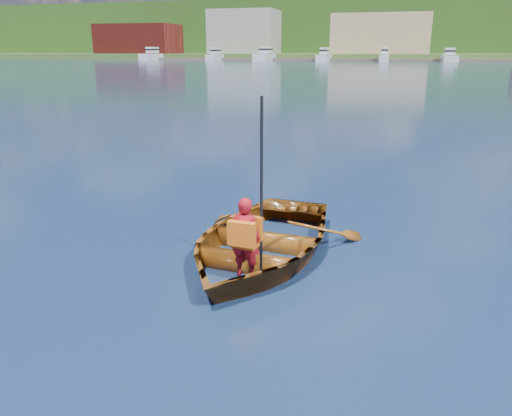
{
  "coord_description": "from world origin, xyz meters",
  "views": [
    {
      "loc": [
        1.11,
        -7.26,
        2.78
      ],
      "look_at": [
        -0.63,
        -0.91,
        0.7
      ],
      "focal_mm": 35.0,
      "sensor_mm": 36.0,
      "label": 1
    }
  ],
  "objects_px": {
    "rowboat": "(260,241)",
    "child_paddler": "(246,236)",
    "marina_yachts": "(384,56)",
    "dock": "(392,60)"
  },
  "relations": [
    {
      "from": "marina_yachts",
      "to": "rowboat",
      "type": "bearing_deg",
      "value": -89.1
    },
    {
      "from": "child_paddler",
      "to": "dock",
      "type": "distance_m",
      "value": 149.82
    },
    {
      "from": "child_paddler",
      "to": "marina_yachts",
      "type": "distance_m",
      "value": 145.15
    },
    {
      "from": "dock",
      "to": "marina_yachts",
      "type": "distance_m",
      "value": 5.31
    },
    {
      "from": "child_paddler",
      "to": "dock",
      "type": "relative_size",
      "value": 0.01
    },
    {
      "from": "child_paddler",
      "to": "marina_yachts",
      "type": "xyz_separation_m",
      "value": [
        -2.33,
        145.13,
        0.76
      ]
    },
    {
      "from": "rowboat",
      "to": "child_paddler",
      "type": "distance_m",
      "value": 1.0
    },
    {
      "from": "marina_yachts",
      "to": "child_paddler",
      "type": "bearing_deg",
      "value": -89.08
    },
    {
      "from": "marina_yachts",
      "to": "dock",
      "type": "bearing_deg",
      "value": 63.99
    },
    {
      "from": "child_paddler",
      "to": "marina_yachts",
      "type": "relative_size",
      "value": 0.02
    }
  ]
}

